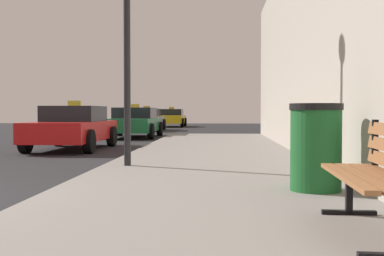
{
  "coord_description": "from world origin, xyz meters",
  "views": [
    {
      "loc": [
        4.12,
        -5.51,
        1.12
      ],
      "look_at": [
        3.82,
        -0.24,
        0.94
      ],
      "focal_mm": 46.61,
      "sensor_mm": 36.0,
      "label": 1
    }
  ],
  "objects": [
    {
      "name": "car_red",
      "position": [
        -0.19,
        8.83,
        0.65
      ],
      "size": [
        1.94,
        4.29,
        1.43
      ],
      "rotation": [
        0.0,
        0.0,
        3.14
      ],
      "color": "red",
      "rests_on": "ground_plane"
    },
    {
      "name": "sidewalk",
      "position": [
        4.0,
        0.0,
        0.07
      ],
      "size": [
        4.0,
        32.0,
        0.15
      ],
      "primitive_type": "cube",
      "color": "gray",
      "rests_on": "ground_plane"
    },
    {
      "name": "car_green",
      "position": [
        0.45,
        15.54,
        0.65
      ],
      "size": [
        2.06,
        4.53,
        1.43
      ],
      "rotation": [
        0.0,
        0.0,
        3.14
      ],
      "color": "#196638",
      "rests_on": "ground_plane"
    },
    {
      "name": "trash_bin",
      "position": [
        5.28,
        0.61,
        0.68
      ],
      "size": [
        0.64,
        0.64,
        1.06
      ],
      "color": "#195926",
      "rests_on": "sidewalk"
    },
    {
      "name": "bench",
      "position": [
        5.39,
        -1.52,
        0.66
      ],
      "size": [
        0.56,
        1.67,
        0.89
      ],
      "rotation": [
        0.0,
        0.0,
        -0.04
      ],
      "color": "brown",
      "rests_on": "sidewalk"
    },
    {
      "name": "car_yellow",
      "position": [
        0.59,
        30.17,
        0.65
      ],
      "size": [
        2.0,
        4.34,
        1.43
      ],
      "rotation": [
        0.0,
        0.0,
        3.14
      ],
      "color": "yellow",
      "rests_on": "ground_plane"
    },
    {
      "name": "car_silver",
      "position": [
        -0.19,
        23.21,
        0.65
      ],
      "size": [
        1.93,
        4.24,
        1.43
      ],
      "rotation": [
        0.0,
        0.0,
        3.14
      ],
      "color": "#B7B7BF",
      "rests_on": "ground_plane"
    }
  ]
}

